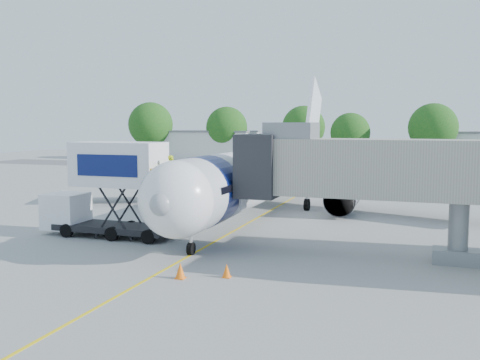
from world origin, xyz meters
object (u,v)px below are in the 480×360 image
(catering_hiloader, at_px, (109,189))
(ground_tug, at_px, (159,276))
(aircraft, at_px, (267,173))
(jet_bridge, at_px, (361,169))

(catering_hiloader, relative_size, ground_tug, 2.16)
(catering_hiloader, distance_m, ground_tug, 11.86)
(aircraft, xyz_separation_m, ground_tug, (1.49, -19.87, -2.16))
(jet_bridge, relative_size, catering_hiloader, 1.64)
(ground_tug, bearing_deg, catering_hiloader, 125.00)
(aircraft, distance_m, ground_tug, 20.05)
(aircraft, height_order, ground_tug, aircraft)
(ground_tug, bearing_deg, jet_bridge, 46.84)
(aircraft, bearing_deg, catering_hiloader, -119.40)
(jet_bridge, distance_m, ground_tug, 11.47)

